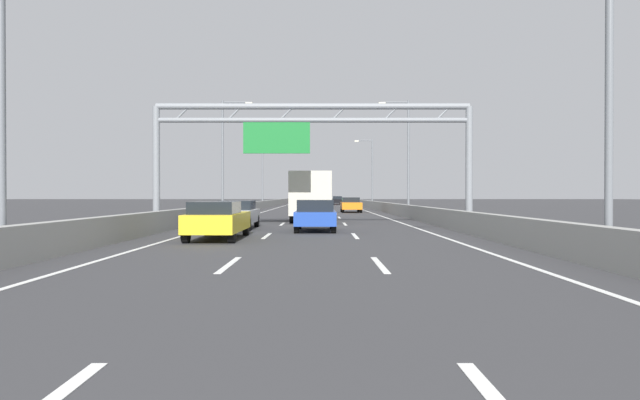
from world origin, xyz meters
name	(u,v)px	position (x,y,z in m)	size (l,w,h in m)	color
ground_plane	(320,204)	(0.00, 100.00, 0.00)	(260.00, 260.00, 0.00)	#38383A
lane_dash_left_1	(231,265)	(-1.80, 12.50, 0.01)	(0.16, 3.00, 0.01)	white
lane_dash_left_2	(269,236)	(-1.80, 21.50, 0.01)	(0.16, 3.00, 0.01)	white
lane_dash_left_3	(284,224)	(-1.80, 30.50, 0.01)	(0.16, 3.00, 0.01)	white
lane_dash_left_4	(293,217)	(-1.80, 39.50, 0.01)	(0.16, 3.00, 0.01)	white
lane_dash_left_5	(298,213)	(-1.80, 48.50, 0.01)	(0.16, 3.00, 0.01)	white
lane_dash_left_6	(302,211)	(-1.80, 57.50, 0.01)	(0.16, 3.00, 0.01)	white
lane_dash_left_7	(304,208)	(-1.80, 66.50, 0.01)	(0.16, 3.00, 0.01)	white
lane_dash_left_8	(307,207)	(-1.80, 75.50, 0.01)	(0.16, 3.00, 0.01)	white
lane_dash_left_9	(308,206)	(-1.80, 84.50, 0.01)	(0.16, 3.00, 0.01)	white
lane_dash_left_10	(309,205)	(-1.80, 93.50, 0.01)	(0.16, 3.00, 0.01)	white
lane_dash_left_11	(311,204)	(-1.80, 102.50, 0.01)	(0.16, 3.00, 0.01)	white
lane_dash_left_12	(311,203)	(-1.80, 111.50, 0.01)	(0.16, 3.00, 0.01)	white
lane_dash_left_13	(312,203)	(-1.80, 120.50, 0.01)	(0.16, 3.00, 0.01)	white
lane_dash_left_14	(313,202)	(-1.80, 129.50, 0.01)	(0.16, 3.00, 0.01)	white
lane_dash_left_15	(313,202)	(-1.80, 138.50, 0.01)	(0.16, 3.00, 0.01)	white
lane_dash_left_16	(314,201)	(-1.80, 147.50, 0.01)	(0.16, 3.00, 0.01)	white
lane_dash_left_17	(314,201)	(-1.80, 156.50, 0.01)	(0.16, 3.00, 0.01)	white
lane_dash_right_1	(381,265)	(1.80, 12.50, 0.01)	(0.16, 3.00, 0.01)	white
lane_dash_right_2	(357,236)	(1.80, 21.50, 0.01)	(0.16, 3.00, 0.01)	white
lane_dash_right_3	(347,224)	(1.80, 30.50, 0.01)	(0.16, 3.00, 0.01)	white
lane_dash_right_4	(341,217)	(1.80, 39.50, 0.01)	(0.16, 3.00, 0.01)	white
lane_dash_right_5	(337,213)	(1.80, 48.50, 0.01)	(0.16, 3.00, 0.01)	white
lane_dash_right_6	(335,211)	(1.80, 57.50, 0.01)	(0.16, 3.00, 0.01)	white
lane_dash_right_7	(333,208)	(1.80, 66.50, 0.01)	(0.16, 3.00, 0.01)	white
lane_dash_right_8	(332,207)	(1.80, 75.50, 0.01)	(0.16, 3.00, 0.01)	white
lane_dash_right_9	(331,206)	(1.80, 84.50, 0.01)	(0.16, 3.00, 0.01)	white
lane_dash_right_10	(330,205)	(1.80, 93.50, 0.01)	(0.16, 3.00, 0.01)	white
lane_dash_right_11	(329,204)	(1.80, 102.50, 0.01)	(0.16, 3.00, 0.01)	white
lane_dash_right_12	(329,203)	(1.80, 111.50, 0.01)	(0.16, 3.00, 0.01)	white
lane_dash_right_13	(328,203)	(1.80, 120.50, 0.01)	(0.16, 3.00, 0.01)	white
lane_dash_right_14	(328,202)	(1.80, 129.50, 0.01)	(0.16, 3.00, 0.01)	white
lane_dash_right_15	(327,202)	(1.80, 138.50, 0.01)	(0.16, 3.00, 0.01)	white
lane_dash_right_16	(327,201)	(1.80, 147.50, 0.01)	(0.16, 3.00, 0.01)	white
lane_dash_right_17	(327,201)	(1.80, 156.50, 0.01)	(0.16, 3.00, 0.01)	white
edge_line_left	(288,205)	(-5.25, 88.00, 0.01)	(0.16, 176.00, 0.01)	white
edge_line_right	(351,205)	(5.25, 88.00, 0.01)	(0.16, 176.00, 0.01)	white
barrier_left	(287,201)	(-6.90, 110.00, 0.47)	(0.45, 220.00, 0.95)	#9E9E99
barrier_right	(353,201)	(6.90, 110.00, 0.47)	(0.45, 220.00, 0.95)	#9E9E99
sign_gantry	(310,133)	(-0.24, 26.99, 4.84)	(16.33, 0.36, 6.36)	gray
streetlamp_left_near	(13,48)	(-7.47, 13.29, 5.40)	(2.58, 0.28, 9.50)	slate
streetlamp_right_near	(602,48)	(7.47, 13.29, 5.40)	(2.58, 0.28, 9.50)	slate
streetlamp_left_mid	(227,150)	(-7.47, 43.93, 5.40)	(2.58, 0.28, 9.50)	slate
streetlamp_right_mid	(407,150)	(7.47, 43.93, 5.40)	(2.58, 0.28, 9.50)	slate
streetlamp_left_far	(266,169)	(-7.47, 74.57, 5.40)	(2.58, 0.28, 9.50)	slate
streetlamp_right_far	(372,169)	(7.47, 74.57, 5.40)	(2.58, 0.28, 9.50)	slate
black_car	(339,200)	(3.43, 94.03, 0.77)	(1.77, 4.57, 1.50)	black
white_car	(239,214)	(-3.76, 26.24, 0.73)	(1.80, 4.54, 1.40)	silver
blue_car	(317,215)	(0.16, 24.51, 0.75)	(1.85, 4.18, 1.46)	#2347AD
orange_car	(353,205)	(3.39, 51.76, 0.75)	(1.90, 4.46, 1.46)	orange
green_car	(320,199)	(-0.13, 132.69, 0.76)	(1.86, 4.25, 1.47)	#1E7A38
red_car	(338,200)	(3.57, 102.24, 0.75)	(1.70, 4.67, 1.43)	red
yellow_car	(220,219)	(-3.49, 19.87, 0.75)	(1.82, 4.66, 1.43)	yellow
box_truck	(313,195)	(-0.19, 34.02, 1.68)	(2.47, 8.48, 3.06)	#194799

